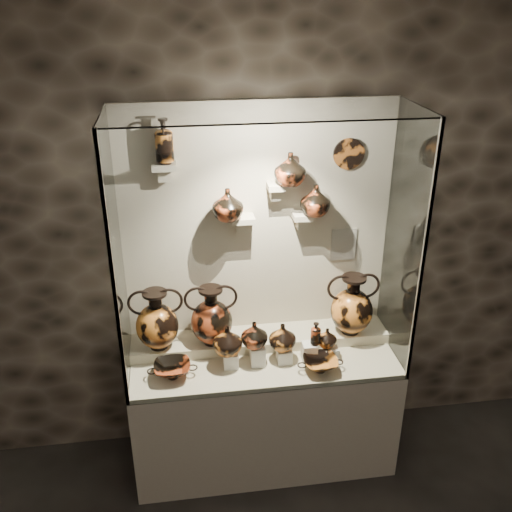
{
  "coord_description": "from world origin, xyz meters",
  "views": [
    {
      "loc": [
        -0.48,
        -0.78,
        3.0
      ],
      "look_at": [
        -0.05,
        2.19,
        1.56
      ],
      "focal_mm": 40.0,
      "sensor_mm": 36.0,
      "label": 1
    }
  ],
  "objects": [
    {
      "name": "wall_back",
      "position": [
        0.0,
        2.5,
        1.6
      ],
      "size": [
        5.0,
        0.02,
        3.2
      ],
      "primitive_type": "cube",
      "color": "black",
      "rests_on": "ground"
    },
    {
      "name": "plinth",
      "position": [
        0.0,
        2.18,
        0.4
      ],
      "size": [
        1.7,
        0.6,
        0.8
      ],
      "primitive_type": "cube",
      "color": "#BCB397",
      "rests_on": "floor"
    },
    {
      "name": "front_tier",
      "position": [
        0.0,
        2.18,
        0.82
      ],
      "size": [
        1.68,
        0.58,
        0.03
      ],
      "primitive_type": "cube",
      "color": "#BCB092",
      "rests_on": "plinth"
    },
    {
      "name": "rear_tier",
      "position": [
        0.0,
        2.35,
        0.85
      ],
      "size": [
        1.7,
        0.25,
        0.1
      ],
      "primitive_type": "cube",
      "color": "#BCB092",
      "rests_on": "plinth"
    },
    {
      "name": "back_panel",
      "position": [
        0.0,
        2.5,
        1.6
      ],
      "size": [
        1.7,
        0.03,
        1.6
      ],
      "primitive_type": "cube",
      "color": "#BCB397",
      "rests_on": "plinth"
    },
    {
      "name": "glass_front",
      "position": [
        0.0,
        1.88,
        1.6
      ],
      "size": [
        1.7,
        0.01,
        1.6
      ],
      "primitive_type": "cube",
      "color": "white",
      "rests_on": "plinth"
    },
    {
      "name": "glass_left",
      "position": [
        -0.85,
        2.18,
        1.6
      ],
      "size": [
        0.01,
        0.6,
        1.6
      ],
      "primitive_type": "cube",
      "color": "white",
      "rests_on": "plinth"
    },
    {
      "name": "glass_right",
      "position": [
        0.85,
        2.18,
        1.6
      ],
      "size": [
        0.01,
        0.6,
        1.6
      ],
      "primitive_type": "cube",
      "color": "white",
      "rests_on": "plinth"
    },
    {
      "name": "glass_top",
      "position": [
        0.0,
        2.18,
        2.4
      ],
      "size": [
        1.7,
        0.6,
        0.01
      ],
      "primitive_type": "cube",
      "color": "white",
      "rests_on": "back_panel"
    },
    {
      "name": "frame_post_left",
      "position": [
        -0.84,
        1.89,
        1.6
      ],
      "size": [
        0.02,
        0.02,
        1.6
      ],
      "primitive_type": "cube",
      "color": "gray",
      "rests_on": "plinth"
    },
    {
      "name": "frame_post_right",
      "position": [
        0.84,
        1.89,
        1.6
      ],
      "size": [
        0.02,
        0.02,
        1.6
      ],
      "primitive_type": "cube",
      "color": "gray",
      "rests_on": "plinth"
    },
    {
      "name": "pedestal_a",
      "position": [
        -0.22,
        2.13,
        0.88
      ],
      "size": [
        0.09,
        0.09,
        0.1
      ],
      "primitive_type": "cube",
      "color": "silver",
      "rests_on": "front_tier"
    },
    {
      "name": "pedestal_b",
      "position": [
        -0.05,
        2.13,
        0.9
      ],
      "size": [
        0.09,
        0.09,
        0.13
      ],
      "primitive_type": "cube",
      "color": "silver",
      "rests_on": "front_tier"
    },
    {
      "name": "pedestal_c",
      "position": [
        0.12,
        2.13,
        0.88
      ],
      "size": [
        0.09,
        0.09,
        0.09
      ],
      "primitive_type": "cube",
      "color": "silver",
      "rests_on": "front_tier"
    },
    {
      "name": "pedestal_d",
      "position": [
        0.28,
        2.13,
        0.89
      ],
      "size": [
        0.09,
        0.09,
        0.12
      ],
      "primitive_type": "cube",
      "color": "silver",
      "rests_on": "front_tier"
    },
    {
      "name": "pedestal_e",
      "position": [
        0.42,
        2.13,
        0.87
      ],
      "size": [
        0.09,
        0.09,
        0.08
      ],
      "primitive_type": "cube",
      "color": "silver",
      "rests_on": "front_tier"
    },
    {
      "name": "bracket_ul",
      "position": [
        -0.55,
        2.42,
        2.05
      ],
      "size": [
        0.14,
        0.12,
        0.04
      ],
      "primitive_type": "cube",
      "color": "#BCB397",
      "rests_on": "back_panel"
    },
    {
      "name": "bracket_ca",
      "position": [
        -0.1,
        2.42,
        1.7
      ],
      "size": [
        0.14,
        0.12,
        0.04
      ],
      "primitive_type": "cube",
      "color": "#BCB397",
      "rests_on": "back_panel"
    },
    {
      "name": "bracket_cb",
      "position": [
        0.1,
        2.42,
        1.9
      ],
      "size": [
        0.1,
        0.12,
        0.04
      ],
      "primitive_type": "cube",
      "color": "#BCB397",
      "rests_on": "back_panel"
    },
    {
      "name": "bracket_cc",
      "position": [
        0.28,
        2.42,
        1.7
      ],
      "size": [
        0.14,
        0.12,
        0.04
      ],
      "primitive_type": "cube",
      "color": "#BCB397",
      "rests_on": "back_panel"
    },
    {
      "name": "amphora_left",
      "position": [
        -0.66,
        2.31,
        1.1
      ],
      "size": [
        0.38,
        0.38,
        0.4
      ],
      "primitive_type": null,
      "rotation": [
        0.0,
        0.0,
        0.19
      ],
      "color": "orange",
      "rests_on": "rear_tier"
    },
    {
      "name": "amphora_mid",
      "position": [
        -0.32,
        2.31,
        1.1
      ],
      "size": [
        0.33,
        0.33,
        0.4
      ],
      "primitive_type": null,
      "rotation": [
        0.0,
        0.0,
        -0.02
      ],
      "color": "#A53F1D",
      "rests_on": "rear_tier"
    },
    {
      "name": "amphora_right",
      "position": [
        0.6,
        2.3,
        1.11
      ],
      "size": [
        0.37,
        0.37,
        0.41
      ],
      "primitive_type": null,
      "rotation": [
        0.0,
        0.0,
        -0.11
      ],
      "color": "orange",
      "rests_on": "rear_tier"
    },
    {
      "name": "jug_a",
      "position": [
        -0.24,
        2.13,
        1.03
      ],
      "size": [
        0.22,
        0.22,
        0.19
      ],
      "primitive_type": "imported",
      "rotation": [
        0.0,
        0.0,
        -0.21
      ],
      "color": "orange",
      "rests_on": "pedestal_a"
    },
    {
      "name": "jug_b",
      "position": [
        -0.07,
        2.14,
        1.05
      ],
      "size": [
        0.21,
        0.21,
        0.17
      ],
      "primitive_type": "imported",
      "rotation": [
        0.0,
        0.0,
        0.38
      ],
      "color": "#A53F1D",
      "rests_on": "pedestal_b"
    },
    {
      "name": "jug_c",
      "position": [
        0.11,
        2.15,
        1.01
      ],
      "size": [
        0.22,
        0.22,
        0.18
      ],
      "primitive_type": "imported",
      "rotation": [
        0.0,
        0.0,
        0.35
      ],
      "color": "orange",
      "rests_on": "pedestal_c"
    },
    {
      "name": "jug_e",
      "position": [
        0.39,
        2.14,
        0.98
      ],
      "size": [
        0.14,
        0.14,
        0.13
      ],
      "primitive_type": "imported",
      "rotation": [
        0.0,
        0.0,
        -0.14
      ],
      "color": "orange",
      "rests_on": "pedestal_e"
    },
    {
      "name": "lekythos_small",
      "position": [
        0.31,
        2.12,
        1.04
      ],
      "size": [
        0.08,
        0.08,
        0.17
      ],
      "primitive_type": null,
      "rotation": [
        0.0,
        0.0,
        -0.03
      ],
      "color": "#A53F1D",
      "rests_on": "pedestal_d"
    },
    {
      "name": "kylix_left",
      "position": [
        -0.58,
        2.07,
        0.89
      ],
      "size": [
        0.3,
        0.26,
        0.12
      ],
      "primitive_type": null,
      "rotation": [
        0.0,
        0.0,
        -0.05
      ],
      "color": "#A53F1D",
      "rests_on": "front_tier"
    },
    {
      "name": "kylix_right",
      "position": [
        0.32,
        2.01,
        0.88
      ],
      "size": [
        0.31,
        0.28,
        0.11
      ],
      "primitive_type": null,
      "rotation": [
        0.0,
        0.0,
        0.18
      ],
      "color": "orange",
      "rests_on": "front_tier"
    },
    {
      "name": "lekythos_tall",
      "position": [
        -0.54,
        2.41,
        2.21
      ],
      "size": [
        0.15,
        0.15,
        0.28
      ],
      "primitive_type": null,
      "rotation": [
        0.0,
        0.0,
        -0.35
      ],
      "color": "orange",
      "rests_on": "bracket_ul"
    },
    {
      "name": "ovoid_vase_a",
      "position": [
        -0.19,
        2.38,
        1.82
      ],
      "size": [
        0.23,
        0.23,
        0.2
      ],
      "primitive_type": "imported",
      "rotation": [
        0.0,
        0.0,
        0.25
      ],
      "color": "#A53F1D",
      "rests_on": "bracket_ca"
    },
    {
      "name": "ovoid_vase_b",
      "position": [
        0.18,
        2.38,
        2.02
      ],
      "size": [
        0.21,
        0.21,
        0.2
      ],
      "primitive_type": "imported",
      "rotation": [
        0.0,
        0.0,
        -0.11
      ],
      "color": "#A53F1D",
      "rests_on": "bracket_cb"
    },
    {
      "name": "ovoid_vase_c",
      "position": [
        0.34,
        2.38,
        1.81
      ],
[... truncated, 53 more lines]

